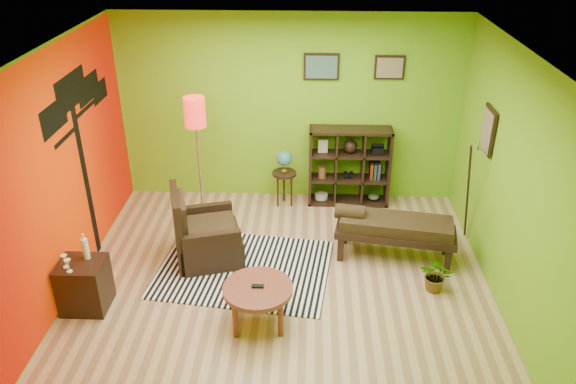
{
  "coord_description": "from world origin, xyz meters",
  "views": [
    {
      "loc": [
        0.29,
        -5.56,
        4.17
      ],
      "look_at": [
        0.06,
        0.33,
        1.05
      ],
      "focal_mm": 35.0,
      "sensor_mm": 36.0,
      "label": 1
    }
  ],
  "objects_px": {
    "coffee_table": "(258,292)",
    "bench": "(392,227)",
    "side_cabinet": "(84,285)",
    "floor_lamp": "(196,125)",
    "globe_table": "(284,165)",
    "cube_shelf": "(350,167)",
    "potted_plant": "(436,278)",
    "armchair": "(204,238)"
  },
  "relations": [
    {
      "from": "floor_lamp",
      "to": "potted_plant",
      "type": "relative_size",
      "value": 4.57
    },
    {
      "from": "coffee_table",
      "to": "side_cabinet",
      "type": "relative_size",
      "value": 0.83
    },
    {
      "from": "floor_lamp",
      "to": "globe_table",
      "type": "distance_m",
      "value": 1.59
    },
    {
      "from": "armchair",
      "to": "potted_plant",
      "type": "distance_m",
      "value": 2.92
    },
    {
      "from": "cube_shelf",
      "to": "bench",
      "type": "xyz_separation_m",
      "value": [
        0.46,
        -1.46,
        -0.15
      ]
    },
    {
      "from": "armchair",
      "to": "cube_shelf",
      "type": "relative_size",
      "value": 0.83
    },
    {
      "from": "potted_plant",
      "to": "armchair",
      "type": "bearing_deg",
      "value": 168.93
    },
    {
      "from": "side_cabinet",
      "to": "cube_shelf",
      "type": "bearing_deg",
      "value": 39.92
    },
    {
      "from": "globe_table",
      "to": "bench",
      "type": "distance_m",
      "value": 1.98
    },
    {
      "from": "globe_table",
      "to": "cube_shelf",
      "type": "bearing_deg",
      "value": 6.66
    },
    {
      "from": "cube_shelf",
      "to": "bench",
      "type": "bearing_deg",
      "value": -72.45
    },
    {
      "from": "floor_lamp",
      "to": "armchair",
      "type": "bearing_deg",
      "value": -79.18
    },
    {
      "from": "side_cabinet",
      "to": "floor_lamp",
      "type": "height_order",
      "value": "floor_lamp"
    },
    {
      "from": "coffee_table",
      "to": "side_cabinet",
      "type": "xyz_separation_m",
      "value": [
        -1.97,
        0.17,
        -0.1
      ]
    },
    {
      "from": "potted_plant",
      "to": "side_cabinet",
      "type": "bearing_deg",
      "value": -173.41
    },
    {
      "from": "coffee_table",
      "to": "armchair",
      "type": "relative_size",
      "value": 0.76
    },
    {
      "from": "coffee_table",
      "to": "bench",
      "type": "distance_m",
      "value": 2.08
    },
    {
      "from": "cube_shelf",
      "to": "bench",
      "type": "height_order",
      "value": "cube_shelf"
    },
    {
      "from": "coffee_table",
      "to": "cube_shelf",
      "type": "height_order",
      "value": "cube_shelf"
    },
    {
      "from": "floor_lamp",
      "to": "bench",
      "type": "height_order",
      "value": "floor_lamp"
    },
    {
      "from": "side_cabinet",
      "to": "cube_shelf",
      "type": "height_order",
      "value": "cube_shelf"
    },
    {
      "from": "bench",
      "to": "armchair",
      "type": "bearing_deg",
      "value": -177.04
    },
    {
      "from": "side_cabinet",
      "to": "bench",
      "type": "xyz_separation_m",
      "value": [
        3.57,
        1.15,
        0.14
      ]
    },
    {
      "from": "floor_lamp",
      "to": "potted_plant",
      "type": "bearing_deg",
      "value": -23.54
    },
    {
      "from": "side_cabinet",
      "to": "floor_lamp",
      "type": "relative_size",
      "value": 0.47
    },
    {
      "from": "armchair",
      "to": "globe_table",
      "type": "bearing_deg",
      "value": 56.59
    },
    {
      "from": "armchair",
      "to": "bench",
      "type": "relative_size",
      "value": 0.64
    },
    {
      "from": "coffee_table",
      "to": "side_cabinet",
      "type": "bearing_deg",
      "value": 174.93
    },
    {
      "from": "side_cabinet",
      "to": "floor_lamp",
      "type": "xyz_separation_m",
      "value": [
        1.03,
        1.77,
        1.25
      ]
    },
    {
      "from": "floor_lamp",
      "to": "cube_shelf",
      "type": "relative_size",
      "value": 1.6
    },
    {
      "from": "globe_table",
      "to": "armchair",
      "type": "bearing_deg",
      "value": -123.41
    },
    {
      "from": "globe_table",
      "to": "cube_shelf",
      "type": "relative_size",
      "value": 0.73
    },
    {
      "from": "coffee_table",
      "to": "floor_lamp",
      "type": "xyz_separation_m",
      "value": [
        -0.95,
        1.95,
        1.15
      ]
    },
    {
      "from": "armchair",
      "to": "globe_table",
      "type": "height_order",
      "value": "armchair"
    },
    {
      "from": "floor_lamp",
      "to": "globe_table",
      "type": "bearing_deg",
      "value": 32.9
    },
    {
      "from": "side_cabinet",
      "to": "bench",
      "type": "relative_size",
      "value": 0.58
    },
    {
      "from": "side_cabinet",
      "to": "cube_shelf",
      "type": "relative_size",
      "value": 0.76
    },
    {
      "from": "cube_shelf",
      "to": "bench",
      "type": "distance_m",
      "value": 1.53
    },
    {
      "from": "armchair",
      "to": "side_cabinet",
      "type": "relative_size",
      "value": 1.1
    },
    {
      "from": "coffee_table",
      "to": "cube_shelf",
      "type": "bearing_deg",
      "value": 67.71
    },
    {
      "from": "side_cabinet",
      "to": "potted_plant",
      "type": "height_order",
      "value": "side_cabinet"
    },
    {
      "from": "globe_table",
      "to": "floor_lamp",
      "type": "bearing_deg",
      "value": -147.1
    }
  ]
}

